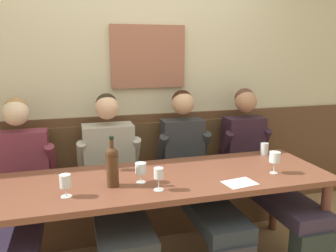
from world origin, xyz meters
TOP-DOWN VIEW (x-y plane):
  - room_wall_back at (0.00, 1.09)m, footprint 6.80×0.12m
  - wood_wainscot_panel at (0.00, 1.04)m, footprint 6.80×0.03m
  - wall_bench at (0.00, 0.83)m, footprint 2.70×0.42m
  - dining_table at (0.00, 0.14)m, footprint 2.40×0.76m
  - person_center_left_seat at (-1.00, 0.44)m, footprint 0.54×1.23m
  - person_left_seat at (-0.29, 0.48)m, footprint 0.53×1.24m
  - person_center_right_seat at (0.37, 0.46)m, footprint 0.48×1.23m
  - person_right_seat at (0.98, 0.47)m, footprint 0.47×1.23m
  - wine_bottle_green_tall at (-0.34, 0.07)m, footprint 0.08×0.08m
  - wine_glass_by_bottle at (-0.31, 0.38)m, footprint 0.07×0.07m
  - wine_glass_center_front at (0.80, 0.00)m, footprint 0.08×0.08m
  - wine_glass_mid_right at (-0.64, -0.02)m, footprint 0.07×0.07m
  - wine_glass_near_bucket at (-0.07, -0.07)m, footprint 0.06×0.06m
  - wine_glass_right_end at (-0.16, 0.08)m, footprint 0.07×0.07m
  - water_tumbler_right at (0.97, 0.42)m, footprint 0.07×0.07m
  - tasting_sheet_left_guest at (0.47, -0.11)m, footprint 0.23×0.18m

SIDE VIEW (x-z plane):
  - wall_bench at x=0.00m, z-range -0.19..0.75m
  - wood_wainscot_panel at x=0.00m, z-range 0.00..1.01m
  - person_center_left_seat at x=-1.00m, z-range -0.03..1.21m
  - person_left_seat at x=-0.29m, z-range -0.02..1.23m
  - person_center_right_seat at x=0.37m, z-range -0.02..1.24m
  - person_right_seat at x=0.98m, z-range -0.01..1.24m
  - dining_table at x=0.00m, z-range 0.29..1.02m
  - tasting_sheet_left_guest at x=0.47m, z-range 0.73..0.73m
  - water_tumbler_right at x=0.97m, z-range 0.73..0.83m
  - wine_glass_mid_right at x=-0.64m, z-range 0.75..0.89m
  - wine_glass_right_end at x=-0.16m, z-range 0.76..0.89m
  - wine_glass_near_bucket at x=-0.07m, z-range 0.76..0.91m
  - wine_glass_by_bottle at x=-0.31m, z-range 0.77..0.92m
  - wine_glass_center_front at x=0.80m, z-range 0.77..0.92m
  - wine_bottle_green_tall at x=-0.34m, z-range 0.71..1.04m
  - room_wall_back at x=0.00m, z-range 0.00..2.80m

